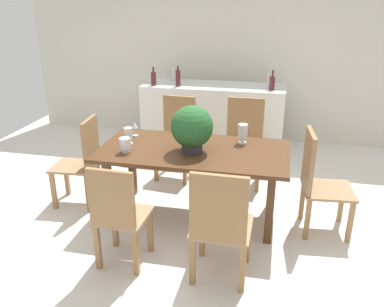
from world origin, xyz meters
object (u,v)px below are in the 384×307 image
(chair_foot_end, at_px, (317,179))
(kitchen_counter, at_px, (213,119))
(wine_glass, at_px, (135,126))
(flower_centerpiece, at_px, (192,128))
(chair_near_left, at_px, (118,213))
(wine_bottle_green, at_px, (178,78))
(chair_far_left, at_px, (177,134))
(wine_bottle_amber, at_px, (269,80))
(chair_near_right, at_px, (220,223))
(crystal_vase_center_near, at_px, (243,132))
(crystal_vase_left, at_px, (125,144))
(dining_table, at_px, (193,157))
(chair_head_end, at_px, (83,159))
(crystal_vase_right, at_px, (128,135))
(wine_bottle_dark, at_px, (174,73))
(chair_far_right, at_px, (244,137))
(wine_bottle_clear, at_px, (272,83))
(wine_bottle_tall, at_px, (154,78))

(chair_foot_end, distance_m, kitchen_counter, 2.29)
(chair_foot_end, height_order, kitchen_counter, chair_foot_end)
(chair_foot_end, relative_size, wine_glass, 6.36)
(chair_foot_end, height_order, flower_centerpiece, flower_centerpiece)
(chair_near_left, relative_size, wine_bottle_green, 3.37)
(chair_far_left, height_order, wine_bottle_amber, wine_bottle_amber)
(chair_near_right, distance_m, flower_centerpiece, 1.10)
(chair_near_right, relative_size, wine_glass, 6.26)
(crystal_vase_center_near, bearing_deg, chair_far_left, 141.45)
(kitchen_counter, distance_m, wine_bottle_amber, 0.97)
(flower_centerpiece, relative_size, crystal_vase_left, 3.09)
(flower_centerpiece, height_order, wine_glass, flower_centerpiece)
(dining_table, relative_size, chair_foot_end, 1.85)
(chair_head_end, bearing_deg, wine_glass, 112.00)
(chair_head_end, relative_size, crystal_vase_right, 5.56)
(wine_bottle_dark, height_order, wine_bottle_green, wine_bottle_green)
(chair_near_left, xyz_separation_m, crystal_vase_left, (-0.20, 0.73, 0.32))
(crystal_vase_left, height_order, kitchen_counter, kitchen_counter)
(wine_bottle_green, bearing_deg, wine_glass, -94.95)
(crystal_vase_center_near, bearing_deg, wine_bottle_green, 126.09)
(wine_glass, bearing_deg, chair_far_right, 32.43)
(flower_centerpiece, height_order, wine_bottle_dark, wine_bottle_dark)
(crystal_vase_right, relative_size, wine_bottle_clear, 0.67)
(kitchen_counter, xyz_separation_m, wine_bottle_dark, (-0.61, 0.15, 0.61))
(crystal_vase_left, distance_m, wine_bottle_clear, 2.36)
(wine_bottle_tall, bearing_deg, crystal_vase_center_near, -45.43)
(wine_bottle_tall, relative_size, wine_bottle_amber, 0.85)
(chair_near_right, bearing_deg, wine_bottle_dark, -68.45)
(kitchen_counter, bearing_deg, wine_glass, -110.30)
(crystal_vase_right, height_order, kitchen_counter, kitchen_counter)
(flower_centerpiece, height_order, crystal_vase_left, flower_centerpiece)
(chair_near_right, distance_m, wine_glass, 1.70)
(dining_table, distance_m, chair_head_end, 1.22)
(chair_far_right, height_order, chair_near_right, chair_far_right)
(dining_table, bearing_deg, wine_bottle_clear, 67.93)
(chair_head_end, xyz_separation_m, chair_far_left, (0.80, 0.96, 0.03))
(dining_table, height_order, chair_near_right, chair_near_right)
(chair_near_right, distance_m, crystal_vase_right, 1.49)
(chair_near_left, relative_size, wine_bottle_amber, 3.20)
(chair_far_left, bearing_deg, chair_near_left, -84.67)
(chair_near_left, height_order, chair_foot_end, chair_foot_end)
(crystal_vase_center_near, relative_size, wine_glass, 1.29)
(chair_near_left, relative_size, flower_centerpiece, 2.06)
(crystal_vase_right, height_order, wine_bottle_green, wine_bottle_green)
(wine_bottle_clear, bearing_deg, chair_near_left, -112.71)
(chair_near_right, bearing_deg, chair_head_end, -30.37)
(chair_foot_end, distance_m, crystal_vase_center_near, 0.86)
(wine_bottle_tall, bearing_deg, kitchen_counter, 13.26)
(wine_bottle_amber, bearing_deg, chair_foot_end, -73.05)
(crystal_vase_right, bearing_deg, wine_glass, 95.59)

